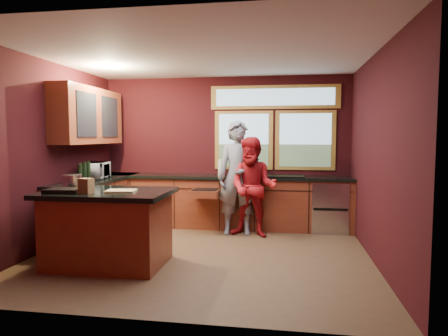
% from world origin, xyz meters
% --- Properties ---
extents(floor, '(4.50, 4.50, 0.00)m').
position_xyz_m(floor, '(0.00, 0.00, 0.00)').
color(floor, brown).
rests_on(floor, ground).
extents(room_shell, '(4.52, 4.02, 2.71)m').
position_xyz_m(room_shell, '(-0.60, 0.32, 1.80)').
color(room_shell, black).
rests_on(room_shell, ground).
extents(back_counter, '(4.50, 0.64, 0.93)m').
position_xyz_m(back_counter, '(0.20, 1.70, 0.46)').
color(back_counter, maroon).
rests_on(back_counter, floor).
extents(left_counter, '(0.64, 2.30, 0.93)m').
position_xyz_m(left_counter, '(-1.95, 0.85, 0.47)').
color(left_counter, maroon).
rests_on(left_counter, floor).
extents(island, '(1.55, 1.05, 0.95)m').
position_xyz_m(island, '(-1.08, -0.60, 0.48)').
color(island, maroon).
rests_on(island, floor).
extents(person_grey, '(0.72, 0.51, 1.88)m').
position_xyz_m(person_grey, '(0.34, 1.25, 0.94)').
color(person_grey, slate).
rests_on(person_grey, floor).
extents(person_red, '(0.88, 0.75, 1.61)m').
position_xyz_m(person_red, '(0.60, 1.11, 0.81)').
color(person_red, '#A51318').
rests_on(person_red, floor).
extents(microwave, '(0.39, 0.53, 0.27)m').
position_xyz_m(microwave, '(-1.92, 0.76, 1.07)').
color(microwave, '#999999').
rests_on(microwave, left_counter).
extents(potted_plant, '(0.33, 0.28, 0.36)m').
position_xyz_m(potted_plant, '(0.52, 1.75, 1.11)').
color(potted_plant, '#999999').
rests_on(potted_plant, back_counter).
extents(paper_towel, '(0.12, 0.12, 0.28)m').
position_xyz_m(paper_towel, '(-0.01, 1.70, 1.07)').
color(paper_towel, white).
rests_on(paper_towel, back_counter).
extents(cutting_board, '(0.38, 0.29, 0.02)m').
position_xyz_m(cutting_board, '(-0.88, -0.65, 0.95)').
color(cutting_board, tan).
rests_on(cutting_board, island).
extents(stock_pot, '(0.24, 0.24, 0.18)m').
position_xyz_m(stock_pot, '(-1.63, -0.45, 1.03)').
color(stock_pot, '#ABABAF').
rests_on(stock_pot, island).
extents(paper_bag, '(0.17, 0.15, 0.18)m').
position_xyz_m(paper_bag, '(-1.23, -0.85, 1.03)').
color(paper_bag, brown).
rests_on(paper_bag, island).
extents(black_tray, '(0.43, 0.32, 0.05)m').
position_xyz_m(black_tray, '(-1.53, -0.85, 0.97)').
color(black_tray, black).
rests_on(black_tray, island).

